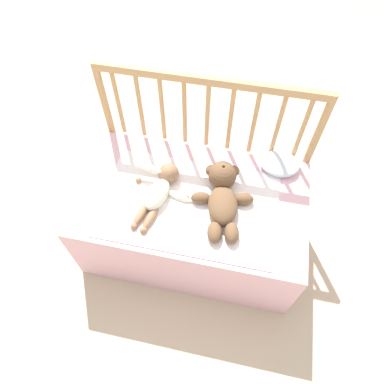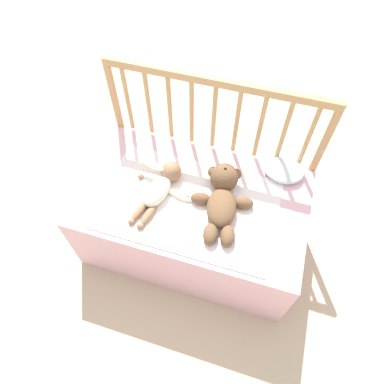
# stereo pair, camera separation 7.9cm
# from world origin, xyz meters

# --- Properties ---
(ground_plane) EXTENTS (12.00, 12.00, 0.00)m
(ground_plane) POSITION_xyz_m (0.00, 0.00, 0.00)
(ground_plane) COLOR #C6B293
(crib_mattress) EXTENTS (1.08, 0.64, 0.43)m
(crib_mattress) POSITION_xyz_m (0.00, 0.00, 0.21)
(crib_mattress) COLOR #EDB7C6
(crib_mattress) RESTS_ON ground_plane
(crib_rail) EXTENTS (1.08, 0.04, 0.85)m
(crib_rail) POSITION_xyz_m (0.00, 0.34, 0.58)
(crib_rail) COLOR tan
(crib_rail) RESTS_ON ground_plane
(blanket) EXTENTS (0.81, 0.51, 0.01)m
(blanket) POSITION_xyz_m (-0.01, -0.04, 0.43)
(blanket) COLOR white
(blanket) RESTS_ON crib_mattress
(teddy_bear) EXTENTS (0.29, 0.41, 0.14)m
(teddy_bear) POSITION_xyz_m (0.14, 0.01, 0.48)
(teddy_bear) COLOR brown
(teddy_bear) RESTS_ON crib_mattress
(baby) EXTENTS (0.30, 0.37, 0.10)m
(baby) POSITION_xyz_m (-0.15, -0.02, 0.47)
(baby) COLOR #EAEACC
(baby) RESTS_ON crib_mattress
(small_pillow) EXTENTS (0.19, 0.16, 0.06)m
(small_pillow) POSITION_xyz_m (0.39, 0.26, 0.46)
(small_pillow) COLOR silver
(small_pillow) RESTS_ON crib_mattress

